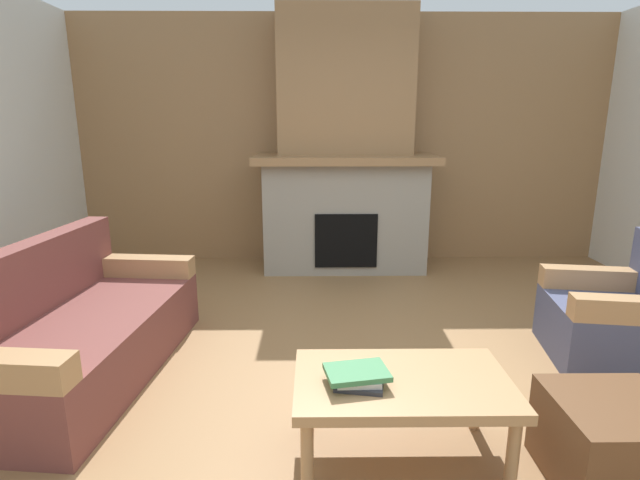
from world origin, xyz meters
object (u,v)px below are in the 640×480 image
Objects in this scene: coffee_table at (402,389)px; armchair at (619,319)px; ottoman at (611,444)px; fireplace at (345,161)px; couch at (77,332)px.

armchair is at bearing 31.47° from coffee_table.
coffee_table reaches higher than ottoman.
fireplace is 2.94m from armchair.
coffee_table is at bearing 169.40° from ottoman.
fireplace is 5.19× the size of ottoman.
couch is (-1.83, -2.38, -0.88)m from fireplace.
armchair reaches higher than ottoman.
fireplace is at bearing 127.76° from armchair.
armchair is 1.39m from ottoman.
armchair is 1.67× the size of ottoman.
ottoman is at bearing -10.60° from coffee_table.
fireplace is 3.32m from coffee_table.
couch is 3.55m from armchair.
ottoman is (-0.73, -1.17, -0.09)m from armchair.
armchair is at bearing 2.53° from couch.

